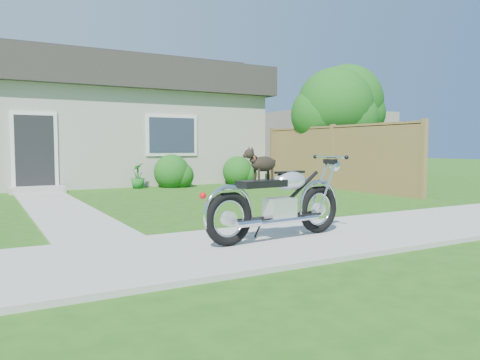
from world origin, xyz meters
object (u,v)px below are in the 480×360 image
tree_far (350,105)px  tree_near (339,110)px  fence (332,157)px  house (72,120)px  motorcycle_with_dog (279,200)px  potted_plant_right (138,176)px

tree_far → tree_near: bearing=-136.6°
fence → tree_far: size_ratio=1.41×
house → fence: size_ratio=1.90×
house → motorcycle_with_dog: (0.53, -11.97, -1.60)m
tree_near → motorcycle_with_dog: 10.02m
potted_plant_right → motorcycle_with_dog: 8.55m
fence → tree_far: 6.68m
tree_near → motorcycle_with_dog: tree_near is taller
house → tree_far: size_ratio=2.69×
fence → motorcycle_with_dog: fence is taller
tree_far → potted_plant_right: size_ratio=6.23×
motorcycle_with_dog → fence: bearing=38.9°
potted_plant_right → motorcycle_with_dog: (-0.72, -8.52, 0.18)m
house → tree_near: house is taller
fence → potted_plant_right: (-5.05, 2.80, -0.56)m
fence → potted_plant_right: fence is taller
house → motorcycle_with_dog: house is taller
house → tree_near: 9.11m
house → tree_far: (10.93, -1.89, 0.85)m
potted_plant_right → motorcycle_with_dog: size_ratio=0.34×
potted_plant_right → fence: bearing=-29.0°
tree_near → motorcycle_with_dog: size_ratio=1.72×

